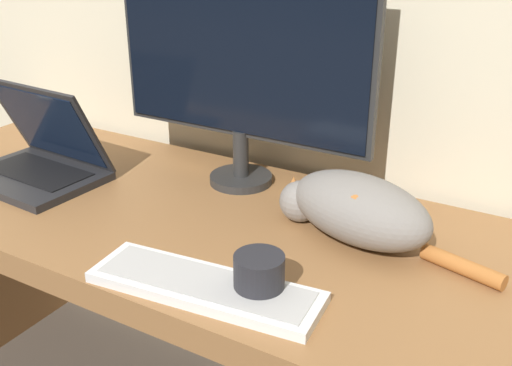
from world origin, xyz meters
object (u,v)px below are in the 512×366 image
Objects in this scene: external_keyboard at (205,287)px; coffee_mug at (259,276)px; laptop at (39,160)px; cat at (357,208)px; monitor at (240,58)px.

coffee_mug is at bearing 16.21° from external_keyboard.
laptop is at bearing 166.74° from coffee_mug.
laptop is 3.91× the size of coffee_mug.
cat is 0.30m from coffee_mug.
laptop is at bearing -157.26° from cat.
laptop is 0.79m from coffee_mug.
cat reaches higher than coffee_mug.
monitor reaches higher than external_keyboard.
laptop reaches higher than coffee_mug.
cat is 5.44× the size of coffee_mug.
monitor reaches higher than cat.
external_keyboard is 0.90× the size of cat.
cat is (0.36, -0.13, -0.25)m from monitor.
monitor is 1.91× the size of laptop.
coffee_mug is at bearing -54.94° from monitor.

